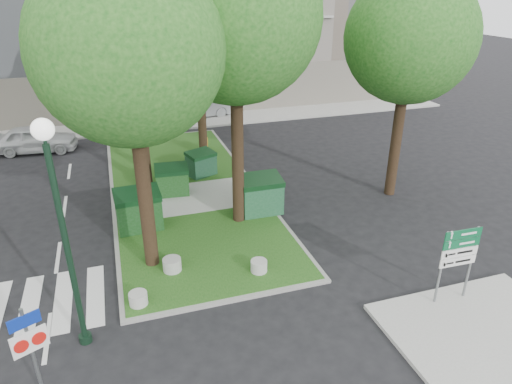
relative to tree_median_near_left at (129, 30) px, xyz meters
name	(u,v)px	position (x,y,z in m)	size (l,w,h in m)	color
ground	(215,303)	(1.41, -2.56, -7.32)	(120.00, 120.00, 0.00)	black
median_island	(185,189)	(1.91, 5.44, -7.26)	(6.00, 16.00, 0.12)	#1B4B15
median_kerb	(185,190)	(1.91, 5.44, -7.27)	(6.30, 16.30, 0.10)	gray
sidewalk_corner	(487,335)	(7.91, -6.06, -7.26)	(5.00, 4.00, 0.12)	#999993
building_sidewalk	(149,125)	(1.41, 15.94, -7.26)	(42.00, 3.00, 0.12)	#999993
zebra_crossing	(79,297)	(-2.34, -1.06, -7.31)	(5.00, 3.00, 0.01)	silver
tree_median_near_left	(129,30)	(0.00, 0.00, 0.00)	(5.20, 5.20, 10.53)	black
tree_median_mid	(133,23)	(0.50, 6.50, -0.34)	(4.80, 4.80, 9.99)	black
tree_street_right	(413,24)	(10.50, 2.50, -0.33)	(5.00, 5.00, 10.06)	black
dumpster_a	(139,210)	(-0.25, 2.45, -6.47)	(1.70, 1.24, 1.52)	#0F3711
dumpster_b	(172,180)	(1.35, 5.06, -6.57)	(1.47, 1.09, 1.30)	#124012
dumpster_c	(201,163)	(2.95, 6.74, -6.62)	(1.53, 1.34, 1.19)	#0F341F
dumpster_d	(260,195)	(4.41, 2.31, -6.46)	(1.66, 1.17, 1.54)	#154628
bollard_left	(138,299)	(-0.69, -2.06, -7.01)	(0.52, 0.52, 0.37)	#AEACA8
bollard_right	(259,266)	(3.08, -1.57, -7.01)	(0.53, 0.53, 0.38)	#ACABA6
bollard_mid	(172,265)	(0.47, -0.68, -6.99)	(0.58, 0.58, 0.42)	#9E9F9A
litter_bin	(204,144)	(3.77, 10.01, -6.84)	(0.41, 0.41, 0.72)	#C58E17
street_lamp	(60,214)	(-2.12, -3.02, -3.58)	(0.47, 0.47, 5.95)	black
traffic_sign_pole	(30,343)	(-2.99, -4.56, -5.73)	(0.69, 0.35, 2.47)	slate
directional_sign	(459,254)	(7.90, -4.56, -5.67)	(1.15, 0.10, 2.30)	slate
car_white	(35,139)	(-4.87, 12.94, -6.59)	(1.72, 4.27, 1.46)	silver
car_silver	(199,107)	(4.91, 16.94, -6.58)	(1.56, 4.47, 1.47)	#A3A7AB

